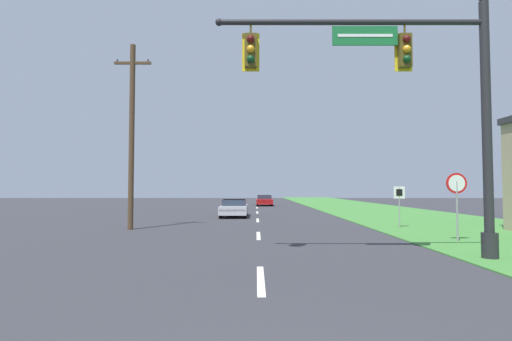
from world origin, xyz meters
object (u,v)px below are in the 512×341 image
(car_ahead, at_px, (233,208))
(far_car, at_px, (263,200))
(stop_sign, at_px, (455,191))
(signal_mast, at_px, (420,99))
(route_sign_post, at_px, (398,197))
(utility_pole_near, at_px, (130,133))

(car_ahead, relative_size, far_car, 0.98)
(car_ahead, distance_m, stop_sign, 16.08)
(far_car, bearing_deg, signal_mast, -83.95)
(stop_sign, distance_m, route_sign_post, 5.21)
(far_car, height_order, stop_sign, stop_sign)
(far_car, bearing_deg, stop_sign, -78.42)
(signal_mast, relative_size, stop_sign, 3.15)
(signal_mast, height_order, far_car, signal_mast)
(route_sign_post, bearing_deg, car_ahead, 136.81)
(utility_pole_near, bearing_deg, route_sign_post, 2.69)
(far_car, bearing_deg, car_ahead, -97.87)
(route_sign_post, xyz_separation_m, utility_pole_near, (-13.17, -0.62, 3.13))
(car_ahead, xyz_separation_m, far_car, (2.49, 18.04, 0.00))
(car_ahead, bearing_deg, stop_sign, -56.19)
(signal_mast, distance_m, utility_pole_near, 13.42)
(signal_mast, height_order, car_ahead, signal_mast)
(stop_sign, height_order, utility_pole_near, utility_pole_near)
(stop_sign, bearing_deg, route_sign_post, 92.82)
(signal_mast, relative_size, utility_pole_near, 0.88)
(stop_sign, relative_size, route_sign_post, 1.23)
(signal_mast, xyz_separation_m, utility_pole_near, (-10.70, 8.10, 0.15))
(signal_mast, xyz_separation_m, far_car, (-3.70, 34.88, -3.91))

